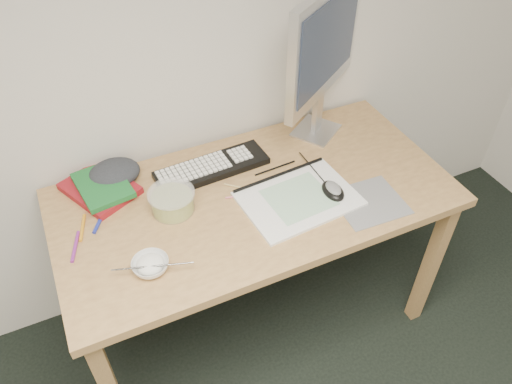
% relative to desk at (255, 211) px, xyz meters
% --- Properties ---
extents(desk, '(1.40, 0.70, 0.75)m').
position_rel_desk_xyz_m(desk, '(0.00, 0.00, 0.00)').
color(desk, tan).
rests_on(desk, ground).
extents(mousepad, '(0.24, 0.22, 0.00)m').
position_rel_desk_xyz_m(mousepad, '(0.34, -0.20, 0.08)').
color(mousepad, slate).
rests_on(mousepad, desk).
extents(sketchpad, '(0.41, 0.31, 0.01)m').
position_rel_desk_xyz_m(sketchpad, '(0.13, -0.09, 0.09)').
color(sketchpad, white).
rests_on(sketchpad, desk).
extents(keyboard, '(0.43, 0.16, 0.02)m').
position_rel_desk_xyz_m(keyboard, '(-0.09, 0.19, 0.09)').
color(keyboard, black).
rests_on(keyboard, desk).
extents(monitor, '(0.44, 0.31, 0.59)m').
position_rel_desk_xyz_m(monitor, '(0.38, 0.24, 0.45)').
color(monitor, silver).
rests_on(monitor, desk).
extents(mouse, '(0.07, 0.11, 0.04)m').
position_rel_desk_xyz_m(mouse, '(0.25, -0.12, 0.11)').
color(mouse, black).
rests_on(mouse, sketchpad).
extents(rice_bowl, '(0.11, 0.11, 0.04)m').
position_rel_desk_xyz_m(rice_bowl, '(-0.43, -0.17, 0.10)').
color(rice_bowl, white).
rests_on(rice_bowl, desk).
extents(chopsticks, '(0.22, 0.09, 0.02)m').
position_rel_desk_xyz_m(chopsticks, '(-0.42, -0.19, 0.12)').
color(chopsticks, silver).
rests_on(chopsticks, rice_bowl).
extents(fruit_tub, '(0.16, 0.16, 0.08)m').
position_rel_desk_xyz_m(fruit_tub, '(-0.28, 0.05, 0.12)').
color(fruit_tub, '#E0DE4F').
rests_on(fruit_tub, desk).
extents(book_red, '(0.28, 0.31, 0.03)m').
position_rel_desk_xyz_m(book_red, '(-0.49, 0.25, 0.09)').
color(book_red, maroon).
rests_on(book_red, desk).
extents(book_green, '(0.19, 0.24, 0.02)m').
position_rel_desk_xyz_m(book_green, '(-0.48, 0.23, 0.12)').
color(book_green, '#186128').
rests_on(book_green, book_red).
extents(cloth_lump, '(0.17, 0.15, 0.06)m').
position_rel_desk_xyz_m(cloth_lump, '(-0.43, 0.28, 0.11)').
color(cloth_lump, '#272A2F').
rests_on(cloth_lump, desk).
extents(pencil_pink, '(0.17, 0.05, 0.01)m').
position_rel_desk_xyz_m(pencil_pink, '(-0.02, 0.00, 0.09)').
color(pencil_pink, '#D2697D').
rests_on(pencil_pink, desk).
extents(pencil_tan, '(0.13, 0.12, 0.01)m').
position_rel_desk_xyz_m(pencil_tan, '(-0.01, 0.03, 0.09)').
color(pencil_tan, tan).
rests_on(pencil_tan, desk).
extents(pencil_black, '(0.17, 0.02, 0.01)m').
position_rel_desk_xyz_m(pencil_black, '(0.13, 0.10, 0.09)').
color(pencil_black, black).
rests_on(pencil_black, desk).
extents(marker_blue, '(0.08, 0.12, 0.01)m').
position_rel_desk_xyz_m(marker_blue, '(-0.52, 0.10, 0.09)').
color(marker_blue, '#1C2899').
rests_on(marker_blue, desk).
extents(marker_orange, '(0.04, 0.12, 0.01)m').
position_rel_desk_xyz_m(marker_orange, '(-0.58, 0.09, 0.09)').
color(marker_orange, orange).
rests_on(marker_orange, desk).
extents(marker_purple, '(0.05, 0.12, 0.01)m').
position_rel_desk_xyz_m(marker_purple, '(-0.62, 0.01, 0.09)').
color(marker_purple, '#7E2486').
rests_on(marker_purple, desk).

